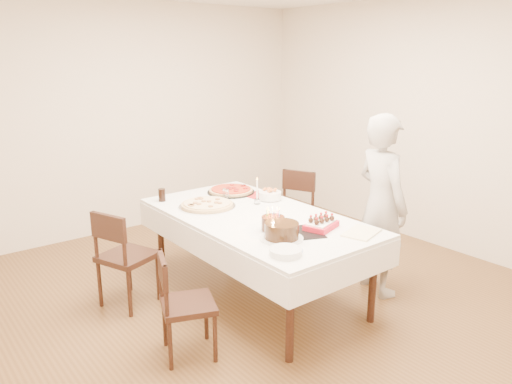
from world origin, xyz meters
TOP-DOWN VIEW (x-y plane):
  - floor at (0.00, 0.00)m, footprint 5.00×5.00m
  - wall_back at (0.00, 2.50)m, footprint 4.50×0.04m
  - wall_right at (2.25, 0.00)m, footprint 0.04×5.00m
  - dining_table at (-0.11, 0.09)m, footprint 1.65×2.36m
  - chair_right_savory at (0.79, 0.63)m, footprint 0.60×0.60m
  - chair_left_savory at (-1.07, 0.64)m, footprint 0.57×0.57m
  - chair_left_dessert at (-1.05, -0.33)m, footprint 0.51×0.51m
  - person at (0.82, -0.50)m, footprint 0.51×0.66m
  - pizza_white at (-0.32, 0.55)m, footprint 0.61×0.61m
  - pizza_pepperoni at (0.14, 0.82)m, footprint 0.50×0.50m
  - red_placemat at (0.29, 0.58)m, footprint 0.26×0.26m
  - pasta_bowl at (0.28, 0.39)m, footprint 0.22×0.22m
  - taper_candle at (0.10, 0.35)m, footprint 0.07×0.07m
  - shaker_pair at (-0.03, 0.64)m, footprint 0.10×0.10m
  - cola_glass at (-0.55, 0.97)m, footprint 0.07×0.07m
  - layer_cake at (-0.32, -0.48)m, footprint 0.41×0.41m
  - cake_board at (-0.12, -0.47)m, footprint 0.43×0.43m
  - birthday_cake at (-0.25, -0.30)m, footprint 0.24×0.24m
  - strawberry_box at (0.08, -0.50)m, footprint 0.32×0.26m
  - box_lid at (0.25, -0.77)m, footprint 0.36×0.29m
  - plate_stack at (-0.50, -0.73)m, footprint 0.27×0.27m
  - china_plate at (-0.43, -0.69)m, footprint 0.23×0.23m

SIDE VIEW (x-z plane):
  - floor at x=0.00m, z-range 0.00..0.00m
  - dining_table at x=-0.11m, z-range 0.00..0.75m
  - chair_left_dessert at x=-1.05m, z-range 0.00..0.77m
  - chair_left_savory at x=-1.07m, z-range 0.00..0.86m
  - chair_right_savory at x=0.79m, z-range 0.00..0.88m
  - red_placemat at x=0.29m, z-range 0.75..0.75m
  - cake_board at x=-0.12m, z-range 0.74..0.76m
  - box_lid at x=0.25m, z-range 0.74..0.76m
  - china_plate at x=-0.43m, z-range 0.75..0.76m
  - pizza_white at x=-0.32m, z-range 0.75..0.79m
  - pizza_pepperoni at x=0.14m, z-range 0.75..0.79m
  - plate_stack at x=-0.50m, z-range 0.75..0.80m
  - strawberry_box at x=0.08m, z-range 0.75..0.82m
  - pasta_bowl at x=0.28m, z-range 0.76..0.83m
  - shaker_pair at x=-0.03m, z-range 0.75..0.85m
  - person at x=0.82m, z-range 0.00..1.61m
  - cola_glass at x=-0.55m, z-range 0.75..0.87m
  - layer_cake at x=-0.32m, z-range 0.75..0.88m
  - birthday_cake at x=-0.25m, z-range 0.76..0.93m
  - taper_candle at x=0.10m, z-range 0.75..1.01m
  - wall_back at x=0.00m, z-range 0.00..2.70m
  - wall_right at x=2.25m, z-range 0.00..2.70m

